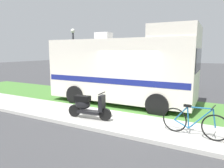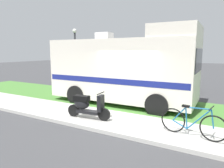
{
  "view_description": "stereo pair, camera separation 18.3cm",
  "coord_description": "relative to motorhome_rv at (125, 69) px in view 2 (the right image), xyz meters",
  "views": [
    {
      "loc": [
        3.4,
        -7.33,
        2.48
      ],
      "look_at": [
        -0.73,
        0.3,
        1.1
      ],
      "focal_mm": 33.23,
      "sensor_mm": 36.0,
      "label": 1
    },
    {
      "loc": [
        3.56,
        -7.24,
        2.48
      ],
      "look_at": [
        -0.73,
        0.3,
        1.1
      ],
      "focal_mm": 33.23,
      "sensor_mm": 36.0,
      "label": 2
    }
  ],
  "objects": [
    {
      "name": "street_lamp_post",
      "position": [
        -4.71,
        2.17,
        0.74
      ],
      "size": [
        0.28,
        0.28,
        3.92
      ],
      "color": "#333338",
      "rests_on": "ground"
    },
    {
      "name": "grass_strip",
      "position": [
        0.69,
        0.07,
        -1.63
      ],
      "size": [
        24.0,
        3.4,
        0.08
      ],
      "color": "#4C8438",
      "rests_on": "ground"
    },
    {
      "name": "motorhome_rv",
      "position": [
        0.0,
        0.0,
        0.0
      ],
      "size": [
        6.64,
        2.81,
        3.5
      ],
      "color": "silver",
      "rests_on": "ground"
    },
    {
      "name": "scooter",
      "position": [
        -0.03,
        -2.95,
        -1.09
      ],
      "size": [
        1.66,
        0.51,
        0.97
      ],
      "color": "black",
      "rests_on": "ground"
    },
    {
      "name": "ground_plane",
      "position": [
        0.69,
        -1.43,
        -1.67
      ],
      "size": [
        80.0,
        80.0,
        0.0
      ],
      "primitive_type": "plane",
      "color": "#424244"
    },
    {
      "name": "bicycle",
      "position": [
        3.46,
        -2.8,
        -1.15
      ],
      "size": [
        1.8,
        0.52,
        0.91
      ],
      "color": "black",
      "rests_on": "ground"
    },
    {
      "name": "pickup_truck_near",
      "position": [
        -0.02,
        4.83,
        -0.67
      ],
      "size": [
        5.38,
        2.44,
        1.88
      ],
      "color": "#B7B29E",
      "rests_on": "ground"
    },
    {
      "name": "sidewalk",
      "position": [
        0.69,
        -2.63,
        -1.61
      ],
      "size": [
        24.0,
        2.0,
        0.12
      ],
      "color": "beige",
      "rests_on": "ground"
    }
  ]
}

